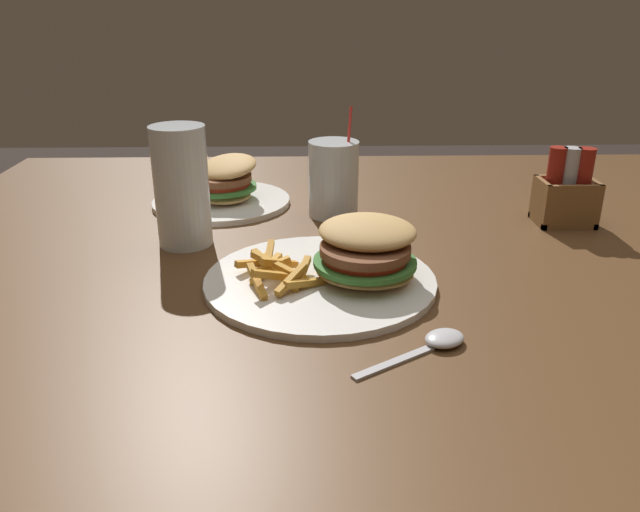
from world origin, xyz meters
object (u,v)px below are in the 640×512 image
juice_glass (333,182)px  spoon (439,341)px  beer_glass (182,191)px  meal_plate_far (222,188)px  condiment_caddy (566,194)px  meal_plate_near (342,265)px

juice_glass → spoon: bearing=-77.9°
beer_glass → juice_glass: bearing=29.6°
meal_plate_far → spoon: bearing=-60.1°
beer_glass → condiment_caddy: beer_glass is taller
meal_plate_near → meal_plate_far: (-0.20, 0.36, 0.00)m
juice_glass → condiment_caddy: 0.40m
spoon → meal_plate_far: (-0.30, 0.52, 0.02)m
meal_plate_far → juice_glass: bearing=-18.4°
juice_glass → spoon: size_ratio=1.35×
meal_plate_near → juice_glass: bearing=89.6°
meal_plate_far → condiment_caddy: condiment_caddy is taller
beer_glass → spoon: (0.34, -0.32, -0.08)m
beer_glass → meal_plate_far: 0.21m
meal_plate_far → beer_glass: bearing=-99.5°
meal_plate_near → beer_glass: size_ratio=1.69×
meal_plate_near → condiment_caddy: 0.46m
spoon → condiment_caddy: condiment_caddy is taller
meal_plate_near → beer_glass: bearing=146.5°
beer_glass → meal_plate_near: bearing=-33.5°
juice_glass → meal_plate_near: bearing=-90.4°
spoon → meal_plate_near: bearing=88.4°
meal_plate_near → meal_plate_far: size_ratio=1.23×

